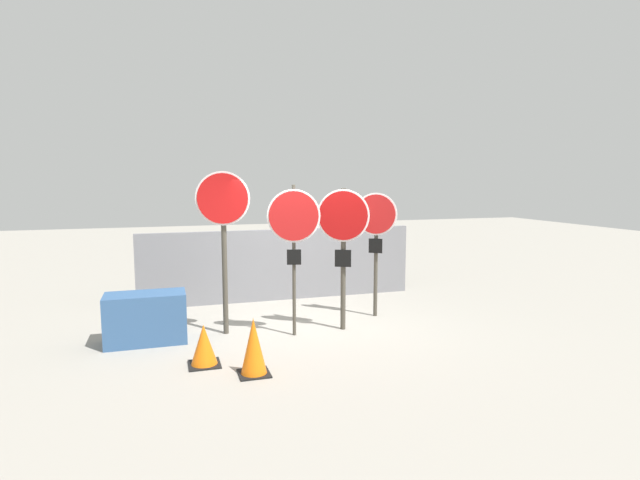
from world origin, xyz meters
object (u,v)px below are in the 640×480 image
stop_sign_2 (343,232)px  stop_sign_1 (294,226)px  storage_crate (146,318)px  stop_sign_0 (223,220)px  traffic_cone_1 (204,345)px  stop_sign_3 (376,228)px  traffic_cone_0 (254,347)px

stop_sign_2 → stop_sign_1: bearing=-150.5°
stop_sign_1 → stop_sign_2: (0.85, 0.07, -0.13)m
storage_crate → stop_sign_0: bearing=2.3°
stop_sign_0 → stop_sign_2: stop_sign_0 is taller
traffic_cone_1 → stop_sign_2: bearing=21.9°
stop_sign_3 → storage_crate: 4.17m
stop_sign_1 → traffic_cone_0: (-0.90, -1.39, -1.41)m
stop_sign_1 → traffic_cone_1: 2.28m
stop_sign_3 → traffic_cone_0: 3.56m
stop_sign_1 → stop_sign_2: stop_sign_1 is taller
stop_sign_0 → traffic_cone_1: 2.09m
stop_sign_3 → traffic_cone_1: size_ratio=4.02×
stop_sign_1 → stop_sign_3: 1.84m
traffic_cone_0 → stop_sign_0: bearing=94.5°
stop_sign_0 → stop_sign_2: (1.90, -0.35, -0.21)m
traffic_cone_0 → stop_sign_3: bearing=38.5°
traffic_cone_1 → storage_crate: (-0.77, 1.24, 0.11)m
stop_sign_0 → stop_sign_1: (1.04, -0.42, -0.08)m
stop_sign_0 → stop_sign_3: 2.77m
stop_sign_0 → traffic_cone_1: stop_sign_0 is taller
storage_crate → traffic_cone_1: bearing=-57.9°
traffic_cone_1 → storage_crate: bearing=122.1°
stop_sign_3 → storage_crate: size_ratio=1.90×
stop_sign_3 → traffic_cone_0: size_ratio=3.03×
traffic_cone_0 → stop_sign_1: bearing=57.1°
storage_crate → stop_sign_2: bearing=-5.4°
traffic_cone_0 → traffic_cone_1: (-0.59, 0.52, -0.09)m
stop_sign_0 → stop_sign_1: 1.13m
stop_sign_1 → storage_crate: 2.68m
traffic_cone_0 → traffic_cone_1: 0.79m
traffic_cone_0 → stop_sign_2: bearing=39.9°
stop_sign_1 → traffic_cone_0: bearing=-109.6°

